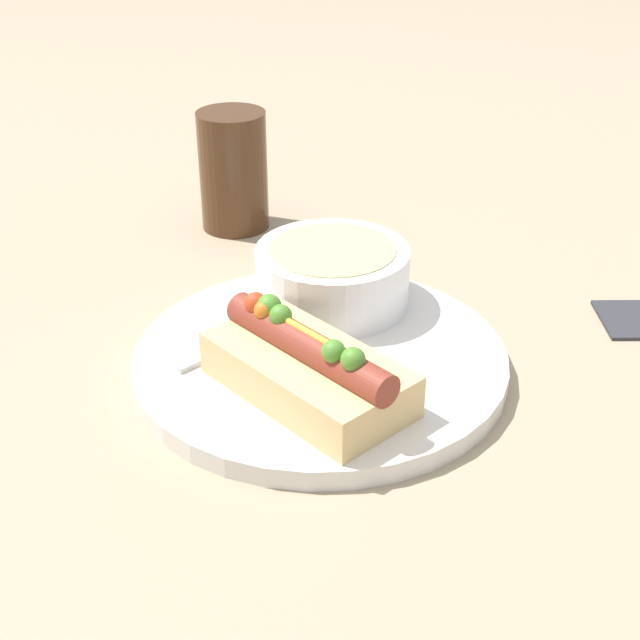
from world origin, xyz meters
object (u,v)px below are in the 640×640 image
at_px(spoon, 293,316).
at_px(soup_bowl, 332,273).
at_px(hot_dog, 307,366).
at_px(drinking_glass, 233,171).

bearing_deg(spoon, soup_bowl, 0.53).
height_order(hot_dog, drinking_glass, drinking_glass).
relative_size(soup_bowl, drinking_glass, 1.06).
distance_m(hot_dog, drinking_glass, 0.32).
distance_m(hot_dog, soup_bowl, 0.13).
height_order(hot_dog, spoon, hot_dog).
xyz_separation_m(spoon, drinking_glass, (-0.15, 0.17, 0.04)).
relative_size(soup_bowl, spoon, 0.86).
bearing_deg(drinking_glass, spoon, -48.46).
height_order(hot_dog, soup_bowl, hot_dog).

